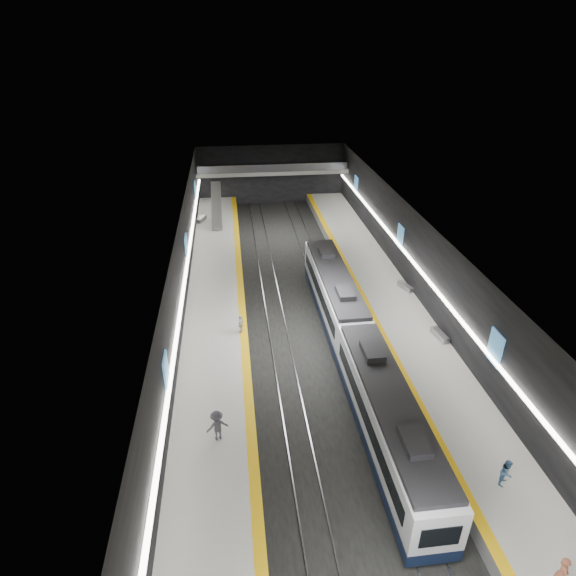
{
  "coord_description": "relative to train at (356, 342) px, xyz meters",
  "views": [
    {
      "loc": [
        -5.66,
        -30.47,
        21.82
      ],
      "look_at": [
        -1.28,
        5.42,
        2.2
      ],
      "focal_mm": 30.0,
      "sensor_mm": 36.0,
      "label": 1
    }
  ],
  "objects": [
    {
      "name": "ground",
      "position": [
        -2.5,
        3.18,
        -2.2
      ],
      "size": [
        70.0,
        70.0,
        0.0
      ],
      "primitive_type": "plane",
      "color": "black",
      "rests_on": "ground"
    },
    {
      "name": "ceiling",
      "position": [
        -2.5,
        3.18,
        5.8
      ],
      "size": [
        20.0,
        70.0,
        0.04
      ],
      "primitive_type": "cube",
      "rotation": [
        3.14,
        0.0,
        0.0
      ],
      "color": "beige",
      "rests_on": "wall_left"
    },
    {
      "name": "wall_left",
      "position": [
        -12.5,
        3.18,
        1.8
      ],
      "size": [
        0.04,
        70.0,
        8.0
      ],
      "primitive_type": "cube",
      "color": "black",
      "rests_on": "ground"
    },
    {
      "name": "wall_right",
      "position": [
        7.5,
        3.18,
        1.8
      ],
      "size": [
        0.04,
        70.0,
        8.0
      ],
      "primitive_type": "cube",
      "color": "black",
      "rests_on": "ground"
    },
    {
      "name": "wall_back",
      "position": [
        -2.5,
        38.18,
        1.8
      ],
      "size": [
        20.0,
        0.04,
        8.0
      ],
      "primitive_type": "cube",
      "color": "black",
      "rests_on": "ground"
    },
    {
      "name": "platform_left",
      "position": [
        -10.0,
        3.18,
        -1.7
      ],
      "size": [
        5.0,
        70.0,
        1.0
      ],
      "primitive_type": "cube",
      "color": "slate",
      "rests_on": "ground"
    },
    {
      "name": "tile_surface_left",
      "position": [
        -10.0,
        3.18,
        -1.19
      ],
      "size": [
        5.0,
        70.0,
        0.02
      ],
      "primitive_type": "cube",
      "color": "#B6B6B1",
      "rests_on": "platform_left"
    },
    {
      "name": "tactile_strip_left",
      "position": [
        -7.8,
        3.18,
        -1.18
      ],
      "size": [
        0.6,
        70.0,
        0.02
      ],
      "primitive_type": "cube",
      "color": "yellow",
      "rests_on": "platform_left"
    },
    {
      "name": "platform_right",
      "position": [
        5.0,
        3.18,
        -1.7
      ],
      "size": [
        5.0,
        70.0,
        1.0
      ],
      "primitive_type": "cube",
      "color": "slate",
      "rests_on": "ground"
    },
    {
      "name": "tile_surface_right",
      "position": [
        5.0,
        3.18,
        -1.19
      ],
      "size": [
        5.0,
        70.0,
        0.02
      ],
      "primitive_type": "cube",
      "color": "#B6B6B1",
      "rests_on": "platform_right"
    },
    {
      "name": "tactile_strip_right",
      "position": [
        2.8,
        3.18,
        -1.18
      ],
      "size": [
        0.6,
        70.0,
        0.02
      ],
      "primitive_type": "cube",
      "color": "yellow",
      "rests_on": "platform_right"
    },
    {
      "name": "rails",
      "position": [
        -2.5,
        3.18,
        -2.14
      ],
      "size": [
        6.52,
        70.0,
        0.12
      ],
      "color": "gray",
      "rests_on": "ground"
    },
    {
      "name": "train",
      "position": [
        0.0,
        0.0,
        0.0
      ],
      "size": [
        2.69,
        30.04,
        3.6
      ],
      "color": "#0E1933",
      "rests_on": "ground"
    },
    {
      "name": "ad_posters",
      "position": [
        -2.5,
        4.18,
        2.3
      ],
      "size": [
        19.94,
        53.5,
        2.2
      ],
      "color": "teal",
      "rests_on": "wall_left"
    },
    {
      "name": "cove_light_left",
      "position": [
        -12.3,
        3.18,
        1.6
      ],
      "size": [
        0.25,
        68.6,
        0.12
      ],
      "primitive_type": "cube",
      "color": "white",
      "rests_on": "wall_left"
    },
    {
      "name": "cove_light_right",
      "position": [
        7.3,
        3.18,
        1.6
      ],
      "size": [
        0.25,
        68.6,
        0.12
      ],
      "primitive_type": "cube",
      "color": "white",
      "rests_on": "wall_right"
    },
    {
      "name": "mezzanine_bridge",
      "position": [
        -2.5,
        36.11,
        2.84
      ],
      "size": [
        20.0,
        3.0,
        1.5
      ],
      "color": "gray",
      "rests_on": "wall_left"
    },
    {
      "name": "escalator",
      "position": [
        -10.0,
        29.18,
        0.7
      ],
      "size": [
        1.2,
        7.5,
        3.92
      ],
      "primitive_type": "cube",
      "rotation": [
        0.44,
        0.0,
        0.0
      ],
      "color": "#99999E",
      "rests_on": "platform_left"
    },
    {
      "name": "bench_left_far",
      "position": [
        -11.97,
        29.16,
        -0.95
      ],
      "size": [
        1.31,
        2.1,
        0.5
      ],
      "primitive_type": "cube",
      "rotation": [
        0.0,
        0.0,
        -0.4
      ],
      "color": "#99999E",
      "rests_on": "platform_left"
    },
    {
      "name": "bench_right_near",
      "position": [
        7.0,
        1.51,
        -0.96
      ],
      "size": [
        0.81,
        1.97,
        0.47
      ],
      "primitive_type": "cube",
      "rotation": [
        0.0,
        0.0,
        0.15
      ],
      "color": "#99999E",
      "rests_on": "platform_right"
    },
    {
      "name": "bench_right_far",
      "position": [
        7.0,
        9.34,
        -0.98
      ],
      "size": [
        1.05,
        1.87,
        0.44
      ],
      "primitive_type": "cube",
      "rotation": [
        0.0,
        0.0,
        0.32
      ],
      "color": "#99999E",
      "rests_on": "platform_right"
    },
    {
      "name": "passenger_right_a",
      "position": [
        4.5,
        -16.95,
        -0.23
      ],
      "size": [
        0.64,
        0.81,
        1.93
      ],
      "primitive_type": "imported",
      "rotation": [
        0.0,
        0.0,
        1.28
      ],
      "color": "#B35E43",
      "rests_on": "platform_right"
    },
    {
      "name": "passenger_right_b",
      "position": [
        5.03,
        -11.67,
        -0.4
      ],
      "size": [
        0.98,
        0.97,
        1.59
      ],
      "primitive_type": "imported",
      "rotation": [
        0.0,
        0.0,
        0.75
      ],
      "color": "teal",
      "rests_on": "platform_right"
    },
    {
      "name": "passenger_left_a",
      "position": [
        -8.0,
        4.07,
        -0.43
      ],
      "size": [
        0.67,
        0.97,
        1.53
      ],
      "primitive_type": "imported",
      "rotation": [
        0.0,
        0.0,
        -1.94
      ],
      "color": "silver",
      "rests_on": "platform_left"
    },
    {
      "name": "passenger_left_b",
      "position": [
        -9.7,
        -6.76,
        -0.21
      ],
      "size": [
        1.43,
        1.07,
        1.97
      ],
      "primitive_type": "imported",
      "rotation": [
        0.0,
        0.0,
        3.44
      ],
      "color": "#45444D",
      "rests_on": "platform_left"
    }
  ]
}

